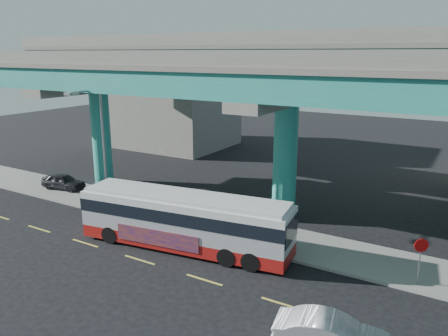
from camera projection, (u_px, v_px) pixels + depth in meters
The scene contains 10 objects.
ground at pixel (208, 277), 20.82m from camera, with size 120.00×120.00×0.00m, color black.
sidewalk at pixel (259, 236), 25.37m from camera, with size 70.00×4.00×0.15m, color gray.
lane_markings at pixel (204, 280), 20.57m from camera, with size 58.00×0.12×0.01m.
viaduct at pixel (289, 74), 26.04m from camera, with size 52.00×12.40×11.70m.
building_concrete at pixel (174, 106), 49.49m from camera, with size 12.00×10.00×9.00m, color gray.
transit_bus at pixel (185, 219), 23.59m from camera, with size 12.10×4.15×3.05m.
sedan at pixel (332, 336), 15.44m from camera, with size 4.35×2.20×1.37m, color #B0B0B5.
parked_car at pixel (63, 181), 33.71m from camera, with size 3.67×1.98×1.18m, color #29292D.
street_lamp at pixel (96, 134), 27.48m from camera, with size 0.50×2.64×8.19m.
stop_sign at pixel (421, 252), 19.55m from camera, with size 0.59×0.36×2.23m.
Camera 1 is at (10.28, -15.75, 10.38)m, focal length 35.00 mm.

